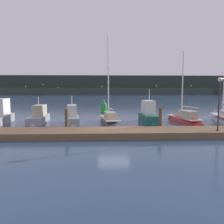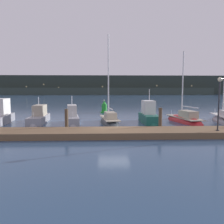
% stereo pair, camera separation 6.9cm
% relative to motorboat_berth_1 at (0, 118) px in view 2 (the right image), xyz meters
% --- Properties ---
extents(ground_plane, '(400.00, 400.00, 0.00)m').
position_rel_motorboat_berth_1_xyz_m(ground_plane, '(11.29, -4.85, -0.50)').
color(ground_plane, navy).
extents(dock, '(29.31, 2.80, 0.45)m').
position_rel_motorboat_berth_1_xyz_m(dock, '(11.29, -6.45, -0.28)').
color(dock, brown).
rests_on(dock, ground).
extents(mooring_pile_1, '(0.28, 0.28, 1.84)m').
position_rel_motorboat_berth_1_xyz_m(mooring_pile_1, '(7.51, -4.80, 0.42)').
color(mooring_pile_1, '#4C3D2D').
rests_on(mooring_pile_1, ground).
extents(mooring_pile_2, '(0.28, 0.28, 1.91)m').
position_rel_motorboat_berth_1_xyz_m(mooring_pile_2, '(15.08, -4.80, 0.45)').
color(mooring_pile_2, '#4C3D2D').
rests_on(mooring_pile_2, ground).
extents(motorboat_berth_1, '(2.56, 5.68, 3.87)m').
position_rel_motorboat_berth_1_xyz_m(motorboat_berth_1, '(0.00, 0.00, 0.00)').
color(motorboat_berth_1, gray).
rests_on(motorboat_berth_1, ground).
extents(motorboat_berth_2, '(1.94, 5.52, 3.30)m').
position_rel_motorboat_berth_1_xyz_m(motorboat_berth_2, '(3.86, 0.23, -0.22)').
color(motorboat_berth_2, gray).
rests_on(motorboat_berth_2, ground).
extents(motorboat_berth_3, '(2.03, 4.66, 3.36)m').
position_rel_motorboat_berth_1_xyz_m(motorboat_berth_3, '(7.36, -0.64, -0.19)').
color(motorboat_berth_3, gray).
rests_on(motorboat_berth_3, ground).
extents(sailboat_berth_4, '(2.38, 6.06, 9.48)m').
position_rel_motorboat_berth_1_xyz_m(sailboat_berth_4, '(11.03, -0.77, -0.38)').
color(sailboat_berth_4, '#2D3338').
rests_on(sailboat_berth_4, ground).
extents(motorboat_berth_5, '(1.65, 4.78, 4.10)m').
position_rel_motorboat_berth_1_xyz_m(motorboat_berth_5, '(15.12, -0.18, -0.11)').
color(motorboat_berth_5, '#195647').
rests_on(motorboat_berth_5, ground).
extents(sailboat_berth_6, '(2.86, 6.59, 8.06)m').
position_rel_motorboat_berth_1_xyz_m(sailboat_berth_6, '(18.94, 0.16, -0.39)').
color(sailboat_berth_6, red).
rests_on(sailboat_berth_6, ground).
extents(sailboat_berth_7, '(2.77, 6.90, 10.90)m').
position_rel_motorboat_berth_1_xyz_m(sailboat_berth_7, '(22.86, -0.50, -0.33)').
color(sailboat_berth_7, gray).
rests_on(sailboat_berth_7, ground).
extents(channel_buoy, '(1.14, 1.14, 1.91)m').
position_rel_motorboat_berth_1_xyz_m(channel_buoy, '(10.56, 9.97, 0.20)').
color(channel_buoy, green).
rests_on(channel_buoy, ground).
extents(dock_lamppost, '(0.32, 0.32, 3.79)m').
position_rel_motorboat_berth_1_xyz_m(dock_lamppost, '(18.62, -7.11, 2.50)').
color(dock_lamppost, '#2D2D33').
rests_on(dock_lamppost, dock).
extents(hillside_backdrop, '(240.00, 23.00, 12.79)m').
position_rel_motorboat_berth_1_xyz_m(hillside_backdrop, '(11.09, 129.96, 5.40)').
color(hillside_backdrop, '#28332D').
rests_on(hillside_backdrop, ground).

